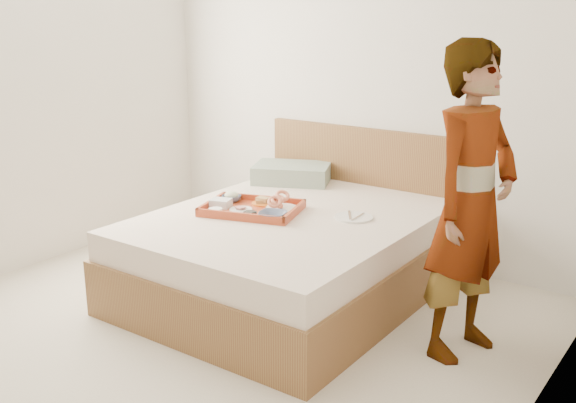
% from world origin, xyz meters
% --- Properties ---
extents(ground, '(3.50, 4.00, 0.01)m').
position_xyz_m(ground, '(0.00, 0.00, 0.00)').
color(ground, beige).
rests_on(ground, ground).
extents(wall_back, '(3.50, 0.01, 2.60)m').
position_xyz_m(wall_back, '(0.00, 2.00, 1.30)').
color(wall_back, silver).
rests_on(wall_back, ground).
extents(wall_right, '(0.01, 4.00, 2.60)m').
position_xyz_m(wall_right, '(1.75, 0.00, 1.30)').
color(wall_right, silver).
rests_on(wall_right, ground).
extents(bed, '(1.65, 2.00, 0.53)m').
position_xyz_m(bed, '(0.07, 1.00, 0.27)').
color(bed, brown).
rests_on(bed, ground).
extents(headboard, '(1.65, 0.06, 0.95)m').
position_xyz_m(headboard, '(0.07, 1.97, 0.47)').
color(headboard, brown).
rests_on(headboard, ground).
extents(pillow, '(0.66, 0.58, 0.13)m').
position_xyz_m(pillow, '(-0.41, 1.70, 0.60)').
color(pillow, gray).
rests_on(pillow, bed).
extents(tray, '(0.70, 0.59, 0.05)m').
position_xyz_m(tray, '(-0.17, 0.91, 0.56)').
color(tray, '#BA452C').
rests_on(tray, bed).
extents(prawn_plate, '(0.26, 0.26, 0.01)m').
position_xyz_m(prawn_plate, '(-0.01, 1.02, 0.55)').
color(prawn_plate, white).
rests_on(prawn_plate, tray).
extents(navy_bowl_big, '(0.21, 0.21, 0.04)m').
position_xyz_m(navy_bowl_big, '(0.05, 0.83, 0.57)').
color(navy_bowl_big, '#142340').
rests_on(navy_bowl_big, tray).
extents(sauce_dish, '(0.11, 0.11, 0.03)m').
position_xyz_m(sauce_dish, '(-0.07, 0.77, 0.56)').
color(sauce_dish, black).
rests_on(sauce_dish, tray).
extents(meat_plate, '(0.18, 0.18, 0.01)m').
position_xyz_m(meat_plate, '(-0.21, 0.85, 0.55)').
color(meat_plate, white).
rests_on(meat_plate, tray).
extents(bread_plate, '(0.18, 0.18, 0.01)m').
position_xyz_m(bread_plate, '(-0.19, 1.04, 0.55)').
color(bread_plate, orange).
rests_on(bread_plate, tray).
extents(salad_bowl, '(0.16, 0.16, 0.04)m').
position_xyz_m(salad_bowl, '(-0.40, 0.98, 0.57)').
color(salad_bowl, '#142340').
rests_on(salad_bowl, tray).
extents(plastic_tub, '(0.15, 0.14, 0.05)m').
position_xyz_m(plastic_tub, '(-0.36, 0.83, 0.57)').
color(plastic_tub, silver).
rests_on(plastic_tub, tray).
extents(cheese_round, '(0.11, 0.11, 0.03)m').
position_xyz_m(cheese_round, '(-0.31, 0.71, 0.56)').
color(cheese_round, white).
rests_on(cheese_round, tray).
extents(dinner_plate, '(0.29, 0.29, 0.01)m').
position_xyz_m(dinner_plate, '(0.43, 1.17, 0.54)').
color(dinner_plate, white).
rests_on(dinner_plate, bed).
extents(person, '(0.53, 0.68, 1.65)m').
position_xyz_m(person, '(1.27, 0.92, 0.83)').
color(person, white).
rests_on(person, ground).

